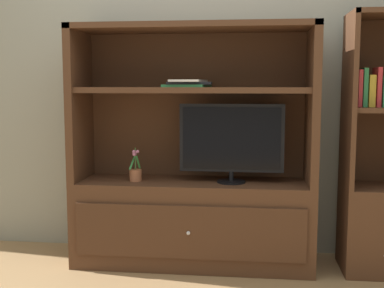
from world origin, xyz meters
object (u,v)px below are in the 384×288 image
at_px(media_console, 193,191).
at_px(magazine_stack, 189,84).
at_px(tv_monitor, 232,140).
at_px(upright_book_row, 374,90).
at_px(potted_plant, 136,173).
at_px(bookshelf_tall, 379,187).

relative_size(media_console, magazine_stack, 4.44).
relative_size(media_console, tv_monitor, 2.34).
bearing_deg(upright_book_row, potted_plant, -178.26).
bearing_deg(potted_plant, media_console, 8.21).
distance_m(media_console, tv_monitor, 0.43).
height_order(media_console, potted_plant, media_console).
bearing_deg(potted_plant, bookshelf_tall, 2.05).
bearing_deg(media_console, tv_monitor, -8.00).
distance_m(tv_monitor, bookshelf_tall, 0.98).
bearing_deg(tv_monitor, upright_book_row, 1.77).
relative_size(media_console, upright_book_row, 6.45).
bearing_deg(potted_plant, magazine_stack, 6.48).
distance_m(potted_plant, magazine_stack, 0.68).
bearing_deg(media_console, bookshelf_tall, 0.09).
bearing_deg(tv_monitor, potted_plant, -178.31).
height_order(magazine_stack, bookshelf_tall, bookshelf_tall).
xyz_separation_m(magazine_stack, upright_book_row, (1.15, 0.01, -0.04)).
distance_m(tv_monitor, upright_book_row, 0.93).
height_order(media_console, magazine_stack, media_console).
bearing_deg(media_console, upright_book_row, -0.44).
relative_size(tv_monitor, magazine_stack, 1.89).
bearing_deg(magazine_stack, potted_plant, -173.52).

